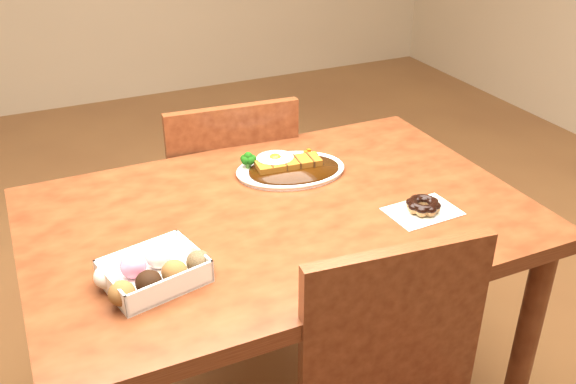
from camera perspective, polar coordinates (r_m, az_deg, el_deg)
name	(u,v)px	position (r m, az deg, el deg)	size (l,w,h in m)	color
table	(280,245)	(1.61, -0.74, -4.73)	(1.20, 0.80, 0.75)	#4A1E0E
chair_far	(227,205)	(2.14, -5.48, -1.13)	(0.45, 0.45, 0.87)	#4A1E0E
katsu_curry_plate	(288,167)	(1.73, 0.04, 2.20)	(0.32, 0.25, 0.06)	white
donut_box	(152,272)	(1.33, -11.97, -6.94)	(0.23, 0.19, 0.05)	white
pon_de_ring	(423,206)	(1.58, 11.93, -1.20)	(0.18, 0.13, 0.03)	silver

